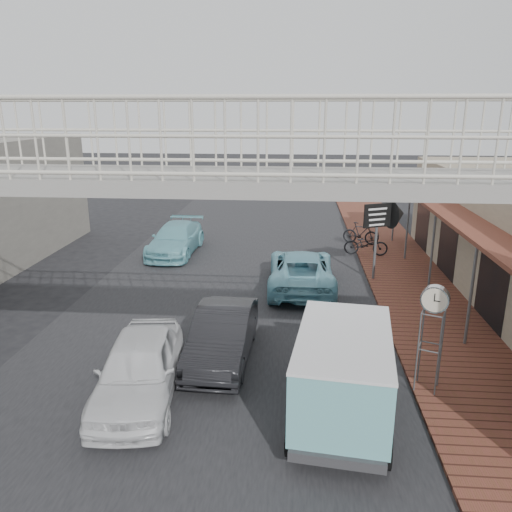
% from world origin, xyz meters
% --- Properties ---
extents(ground, '(120.00, 120.00, 0.00)m').
position_xyz_m(ground, '(0.00, 0.00, 0.00)').
color(ground, black).
rests_on(ground, ground).
extents(road_strip, '(10.00, 60.00, 0.01)m').
position_xyz_m(road_strip, '(0.00, 0.00, 0.01)').
color(road_strip, black).
rests_on(road_strip, ground).
extents(sidewalk, '(3.00, 40.00, 0.10)m').
position_xyz_m(sidewalk, '(6.50, 3.00, 0.05)').
color(sidewalk, brown).
rests_on(sidewalk, ground).
extents(footbridge, '(16.40, 2.40, 6.34)m').
position_xyz_m(footbridge, '(0.00, -4.00, 3.18)').
color(footbridge, gray).
rests_on(footbridge, ground).
extents(white_hatchback, '(2.12, 4.33, 1.42)m').
position_xyz_m(white_hatchback, '(-1.10, -2.10, 0.71)').
color(white_hatchback, silver).
rests_on(white_hatchback, ground).
extents(dark_sedan, '(1.51, 4.04, 1.32)m').
position_xyz_m(dark_sedan, '(0.47, -0.18, 0.66)').
color(dark_sedan, black).
rests_on(dark_sedan, ground).
extents(angkot_curb, '(2.32, 4.91, 1.36)m').
position_xyz_m(angkot_curb, '(2.50, 5.32, 0.68)').
color(angkot_curb, '#75B9CA').
rests_on(angkot_curb, ground).
extents(angkot_far, '(1.99, 4.58, 1.31)m').
position_xyz_m(angkot_far, '(-3.02, 9.31, 0.66)').
color(angkot_far, '#72B9C5').
rests_on(angkot_far, ground).
extents(angkot_van, '(2.30, 4.25, 1.99)m').
position_xyz_m(angkot_van, '(3.30, -2.54, 1.26)').
color(angkot_van, black).
rests_on(angkot_van, ground).
extents(motorcycle_near, '(1.91, 0.82, 0.97)m').
position_xyz_m(motorcycle_near, '(5.30, 9.39, 0.59)').
color(motorcycle_near, black).
rests_on(motorcycle_near, sidewalk).
extents(motorcycle_far, '(1.74, 1.03, 1.01)m').
position_xyz_m(motorcycle_far, '(5.30, 11.26, 0.61)').
color(motorcycle_far, black).
rests_on(motorcycle_far, sidewalk).
extents(street_clock, '(0.64, 0.61, 2.47)m').
position_xyz_m(street_clock, '(5.30, -1.37, 2.15)').
color(street_clock, '#59595B').
rests_on(street_clock, sidewalk).
extents(arrow_sign, '(1.76, 1.21, 2.93)m').
position_xyz_m(arrow_sign, '(5.87, 6.55, 2.47)').
color(arrow_sign, '#59595B').
rests_on(arrow_sign, sidewalk).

